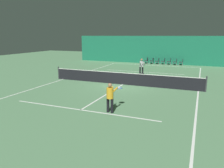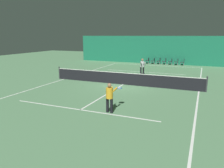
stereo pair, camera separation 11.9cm
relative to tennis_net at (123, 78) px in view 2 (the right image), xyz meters
The scene contains 18 objects.
ground_plane 0.51m from the tennis_net, ahead, with size 60.00×60.00×0.00m, color #56845B.
backdrop_curtain 13.84m from the tennis_net, 90.00° to the left, with size 23.00×0.12×3.67m.
court_line_baseline_far 11.91m from the tennis_net, 90.00° to the left, with size 11.00×0.10×0.00m.
court_line_service_far 6.42m from the tennis_net, 90.00° to the left, with size 8.25×0.10×0.00m.
court_line_service_near 6.42m from the tennis_net, 90.00° to the right, with size 8.25×0.10×0.00m.
court_line_sideline_left 5.52m from the tennis_net, behind, with size 0.10×23.80×0.00m.
court_line_sideline_right 5.52m from the tennis_net, ahead, with size 0.10×23.80×0.00m.
court_line_centre 0.51m from the tennis_net, ahead, with size 0.10×12.80×0.00m.
tennis_net is the anchor object (origin of this frame).
player_near 6.33m from the tennis_net, 75.90° to the right, with size 0.51×1.31×1.49m.
player_far 4.62m from the tennis_net, 86.69° to the left, with size 0.88×1.34×1.59m.
courtside_chair_0 13.29m from the tennis_net, 95.64° to the left, with size 0.44×0.44×0.84m.
courtside_chair_1 13.24m from the tennis_net, 92.39° to the left, with size 0.44×0.44×0.84m.
courtside_chair_2 13.23m from the tennis_net, 89.12° to the left, with size 0.44×0.44×0.84m.
courtside_chair_3 13.26m from the tennis_net, 85.86° to the left, with size 0.44×0.44×0.84m.
courtside_chair_4 13.34m from the tennis_net, 82.63° to the left, with size 0.44×0.44×0.84m.
courtside_chair_5 13.46m from the tennis_net, 79.44° to the left, with size 0.44×0.44×0.84m.
courtside_chair_6 13.62m from the tennis_net, 76.31° to the left, with size 0.44×0.44×0.84m.
Camera 2 is at (5.64, -15.59, 3.74)m, focal length 35.00 mm.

